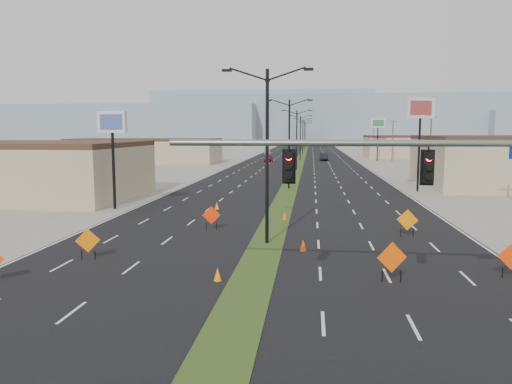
# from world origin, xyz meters

# --- Properties ---
(ground) EXTENTS (600.00, 600.00, 0.00)m
(ground) POSITION_xyz_m (0.00, 0.00, 0.00)
(ground) COLOR gray
(ground) RESTS_ON ground
(road_surface) EXTENTS (25.00, 400.00, 0.02)m
(road_surface) POSITION_xyz_m (0.00, 100.00, 0.00)
(road_surface) COLOR black
(road_surface) RESTS_ON ground
(median_strip) EXTENTS (2.00, 400.00, 0.04)m
(median_strip) POSITION_xyz_m (0.00, 100.00, 0.00)
(median_strip) COLOR #344719
(median_strip) RESTS_ON ground
(building_sw_far) EXTENTS (30.00, 14.00, 4.50)m
(building_sw_far) POSITION_xyz_m (-32.00, 85.00, 2.25)
(building_sw_far) COLOR tan
(building_sw_far) RESTS_ON ground
(building_se_far) EXTENTS (44.00, 16.00, 5.00)m
(building_se_far) POSITION_xyz_m (38.00, 110.00, 2.50)
(building_se_far) COLOR tan
(building_se_far) RESTS_ON ground
(mesa_west) EXTENTS (180.00, 50.00, 22.00)m
(mesa_west) POSITION_xyz_m (-120.00, 280.00, 11.00)
(mesa_west) COLOR #879BA8
(mesa_west) RESTS_ON ground
(mesa_center) EXTENTS (220.00, 50.00, 28.00)m
(mesa_center) POSITION_xyz_m (40.00, 300.00, 14.00)
(mesa_center) COLOR #879BA8
(mesa_center) RESTS_ON ground
(mesa_backdrop) EXTENTS (140.00, 50.00, 32.00)m
(mesa_backdrop) POSITION_xyz_m (-30.00, 320.00, 16.00)
(mesa_backdrop) COLOR #879BA8
(mesa_backdrop) RESTS_ON ground
(signal_mast) EXTENTS (16.30, 0.60, 8.00)m
(signal_mast) POSITION_xyz_m (8.56, 2.00, 4.79)
(signal_mast) COLOR slate
(signal_mast) RESTS_ON ground
(streetlight_0) EXTENTS (5.15, 0.24, 10.02)m
(streetlight_0) POSITION_xyz_m (0.00, 12.00, 5.42)
(streetlight_0) COLOR black
(streetlight_0) RESTS_ON ground
(streetlight_1) EXTENTS (5.15, 0.24, 10.02)m
(streetlight_1) POSITION_xyz_m (0.00, 40.00, 5.42)
(streetlight_1) COLOR black
(streetlight_1) RESTS_ON ground
(streetlight_2) EXTENTS (5.15, 0.24, 10.02)m
(streetlight_2) POSITION_xyz_m (0.00, 68.00, 5.42)
(streetlight_2) COLOR black
(streetlight_2) RESTS_ON ground
(streetlight_3) EXTENTS (5.15, 0.24, 10.02)m
(streetlight_3) POSITION_xyz_m (0.00, 96.00, 5.42)
(streetlight_3) COLOR black
(streetlight_3) RESTS_ON ground
(streetlight_4) EXTENTS (5.15, 0.24, 10.02)m
(streetlight_4) POSITION_xyz_m (0.00, 124.00, 5.42)
(streetlight_4) COLOR black
(streetlight_4) RESTS_ON ground
(streetlight_5) EXTENTS (5.15, 0.24, 10.02)m
(streetlight_5) POSITION_xyz_m (0.00, 152.00, 5.42)
(streetlight_5) COLOR black
(streetlight_5) RESTS_ON ground
(streetlight_6) EXTENTS (5.15, 0.24, 10.02)m
(streetlight_6) POSITION_xyz_m (0.00, 180.00, 5.42)
(streetlight_6) COLOR black
(streetlight_6) RESTS_ON ground
(utility_pole_1) EXTENTS (1.60, 0.20, 9.00)m
(utility_pole_1) POSITION_xyz_m (20.00, 60.00, 4.67)
(utility_pole_1) COLOR #4C3823
(utility_pole_1) RESTS_ON ground
(utility_pole_2) EXTENTS (1.60, 0.20, 9.00)m
(utility_pole_2) POSITION_xyz_m (20.00, 95.00, 4.67)
(utility_pole_2) COLOR #4C3823
(utility_pole_2) RESTS_ON ground
(utility_pole_3) EXTENTS (1.60, 0.20, 9.00)m
(utility_pole_3) POSITION_xyz_m (20.00, 130.00, 4.67)
(utility_pole_3) COLOR #4C3823
(utility_pole_3) RESTS_ON ground
(car_left) EXTENTS (1.65, 4.01, 1.36)m
(car_left) POSITION_xyz_m (-6.72, 90.71, 0.68)
(car_left) COLOR maroon
(car_left) RESTS_ON ground
(car_mid) EXTENTS (1.91, 5.07, 1.65)m
(car_mid) POSITION_xyz_m (5.25, 95.72, 0.83)
(car_mid) COLOR black
(car_mid) RESTS_ON ground
(car_far) EXTENTS (2.28, 4.78, 1.35)m
(car_far) POSITION_xyz_m (-9.56, 120.62, 0.67)
(car_far) COLOR #A1A6AA
(car_far) RESTS_ON ground
(construction_sign_1) EXTENTS (1.14, 0.51, 1.62)m
(construction_sign_1) POSITION_xyz_m (-8.72, 7.24, 0.95)
(construction_sign_1) COLOR orange
(construction_sign_1) RESTS_ON ground
(construction_sign_2) EXTENTS (1.16, 0.35, 1.59)m
(construction_sign_2) POSITION_xyz_m (-4.03, 15.63, 0.94)
(construction_sign_2) COLOR #FF3105
(construction_sign_2) RESTS_ON ground
(construction_sign_3) EXTENTS (1.30, 0.41, 1.79)m
(construction_sign_3) POSITION_xyz_m (6.05, 5.04, 1.06)
(construction_sign_3) COLOR #FF4E05
(construction_sign_3) RESTS_ON ground
(construction_sign_4) EXTENTS (1.21, 0.15, 1.62)m
(construction_sign_4) POSITION_xyz_m (11.43, 6.23, 0.95)
(construction_sign_4) COLOR #F03805
(construction_sign_4) RESTS_ON ground
(construction_sign_5) EXTENTS (1.26, 0.39, 1.73)m
(construction_sign_5) POSITION_xyz_m (8.49, 14.77, 1.02)
(construction_sign_5) COLOR orange
(construction_sign_5) RESTS_ON ground
(cone_0) EXTENTS (0.47, 0.47, 0.60)m
(cone_0) POSITION_xyz_m (-1.49, 4.40, 0.30)
(cone_0) COLOR orange
(cone_0) RESTS_ON ground
(cone_1) EXTENTS (0.44, 0.44, 0.64)m
(cone_1) POSITION_xyz_m (2.14, 10.37, 0.32)
(cone_1) COLOR #FF4105
(cone_1) RESTS_ON ground
(cone_2) EXTENTS (0.54, 0.54, 0.69)m
(cone_2) POSITION_xyz_m (0.61, 19.83, 0.34)
(cone_2) COLOR #D95F04
(cone_2) RESTS_ON ground
(cone_3) EXTENTS (0.45, 0.45, 0.66)m
(cone_3) POSITION_xyz_m (-5.31, 24.21, 0.33)
(cone_3) COLOR orange
(cone_3) RESTS_ON ground
(pole_sign_west) EXTENTS (2.68, 0.90, 8.19)m
(pole_sign_west) POSITION_xyz_m (-14.00, 23.72, 6.60)
(pole_sign_west) COLOR black
(pole_sign_west) RESTS_ON ground
(pole_sign_east_near) EXTENTS (3.17, 1.61, 10.10)m
(pole_sign_east_near) POSITION_xyz_m (14.08, 39.17, 8.28)
(pole_sign_east_near) COLOR black
(pole_sign_east_near) RESTS_ON ground
(pole_sign_east_far) EXTENTS (3.06, 0.61, 9.34)m
(pole_sign_east_far) POSITION_xyz_m (16.97, 96.16, 7.61)
(pole_sign_east_far) COLOR black
(pole_sign_east_far) RESTS_ON ground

